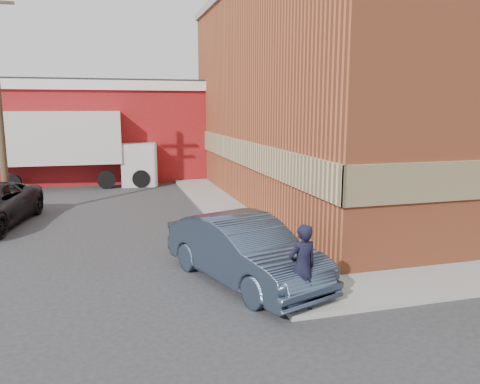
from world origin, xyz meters
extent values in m
plane|color=#28282B|center=(0.00, 0.00, 0.00)|extent=(90.00, 90.00, 0.00)
cube|color=#AC4E2C|center=(8.50, 9.00, 4.50)|extent=(14.00, 18.00, 9.00)
cube|color=tan|center=(1.46, 9.00, 2.30)|extent=(0.08, 18.16, 1.00)
cube|color=gray|center=(0.60, 9.00, 0.06)|extent=(1.80, 18.00, 0.12)
cube|color=maroon|center=(-6.00, 20.00, 2.50)|extent=(16.00, 8.00, 5.00)
cube|color=silver|center=(-6.00, 20.00, 5.25)|extent=(16.30, 8.30, 0.50)
cube|color=black|center=(-6.00, 20.00, 5.55)|extent=(16.00, 8.00, 0.10)
imported|color=black|center=(-0.20, -1.55, 1.00)|extent=(0.71, 0.54, 1.76)
imported|color=#303C50|center=(-0.80, 0.50, 0.79)|extent=(3.17, 5.06, 1.57)
cube|color=beige|center=(-6.16, 16.00, 2.60)|extent=(6.18, 2.62, 2.65)
cube|color=#1F7636|center=(-6.19, 14.77, 2.19)|extent=(5.90, 0.19, 0.81)
cube|color=beige|center=(-2.19, 15.89, 1.12)|extent=(1.90, 2.29, 2.24)
cylinder|color=black|center=(-8.43, 15.05, 0.46)|extent=(0.92, 0.33, 0.92)
cylinder|color=black|center=(-8.37, 17.08, 0.46)|extent=(0.92, 0.33, 0.92)
cylinder|color=black|center=(-3.95, 14.92, 0.46)|extent=(0.92, 0.33, 0.92)
cylinder|color=black|center=(-3.89, 16.95, 0.46)|extent=(0.92, 0.33, 0.92)
cylinder|color=black|center=(-2.22, 14.87, 0.46)|extent=(0.92, 0.33, 0.92)
cylinder|color=black|center=(-2.16, 16.90, 0.46)|extent=(0.92, 0.33, 0.92)
camera|label=1|loc=(-3.78, -9.71, 4.12)|focal=35.00mm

